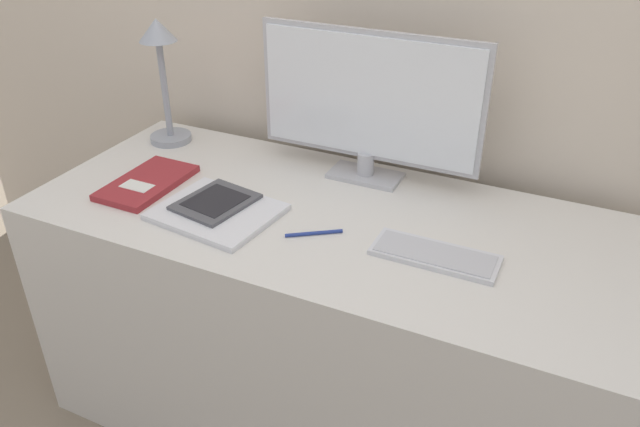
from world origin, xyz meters
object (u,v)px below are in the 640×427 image
laptop (217,212)px  desk_lamp (162,65)px  notebook (147,183)px  pen (314,233)px  keyboard (435,255)px  ereader (216,202)px  monitor (369,103)px

laptop → desk_lamp: bearing=139.9°
notebook → pen: size_ratio=2.29×
keyboard → desk_lamp: (-0.95, 0.28, 0.24)m
ereader → pen: (0.28, -0.00, -0.02)m
monitor → ereader: monitor is taller
ereader → pen: 0.28m
keyboard → laptop: laptop is taller
monitor → ereader: size_ratio=2.90×
keyboard → laptop: (-0.56, -0.05, 0.00)m
laptop → pen: bearing=4.2°
laptop → ereader: bearing=128.1°
monitor → desk_lamp: size_ratio=1.63×
monitor → desk_lamp: 0.66m
monitor → keyboard: 0.48m
monitor → ereader: 0.48m
ereader → desk_lamp: bearing=140.6°
laptop → pen: 0.27m
laptop → desk_lamp: 0.57m
keyboard → notebook: size_ratio=1.04×
desk_lamp → pen: size_ratio=3.18×
monitor → laptop: 0.49m
laptop → ereader: (-0.02, 0.02, 0.01)m
monitor → pen: size_ratio=5.19×
keyboard → notebook: notebook is taller
keyboard → desk_lamp: bearing=163.5°
monitor → laptop: bearing=-126.2°
desk_lamp → notebook: 0.39m
desk_lamp → keyboard: bearing=-16.5°
keyboard → ereader: (-0.58, -0.03, 0.01)m
desk_lamp → notebook: (0.13, -0.28, -0.24)m
monitor → keyboard: monitor is taller
keyboard → ereader: 0.58m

